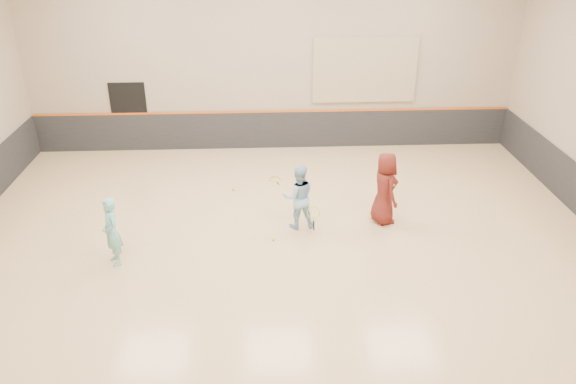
{
  "coord_description": "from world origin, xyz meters",
  "views": [
    {
      "loc": [
        -0.39,
        -10.95,
        6.81
      ],
      "look_at": [
        0.17,
        0.4,
        1.15
      ],
      "focal_mm": 35.0,
      "sensor_mm": 36.0,
      "label": 1
    }
  ],
  "objects_px": {
    "instructor": "(299,197)",
    "young_man": "(385,188)",
    "spare_racket": "(275,178)",
    "girl": "(112,232)"
  },
  "relations": [
    {
      "from": "instructor",
      "to": "spare_racket",
      "type": "distance_m",
      "value": 2.83
    },
    {
      "from": "girl",
      "to": "young_man",
      "type": "relative_size",
      "value": 0.86
    },
    {
      "from": "girl",
      "to": "young_man",
      "type": "distance_m",
      "value": 6.33
    },
    {
      "from": "girl",
      "to": "instructor",
      "type": "distance_m",
      "value": 4.29
    },
    {
      "from": "instructor",
      "to": "young_man",
      "type": "distance_m",
      "value": 2.09
    },
    {
      "from": "instructor",
      "to": "young_man",
      "type": "height_order",
      "value": "young_man"
    },
    {
      "from": "young_man",
      "to": "spare_racket",
      "type": "relative_size",
      "value": 2.39
    },
    {
      "from": "spare_racket",
      "to": "instructor",
      "type": "bearing_deg",
      "value": -79.41
    },
    {
      "from": "girl",
      "to": "instructor",
      "type": "height_order",
      "value": "instructor"
    },
    {
      "from": "girl",
      "to": "instructor",
      "type": "bearing_deg",
      "value": 79.11
    }
  ]
}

